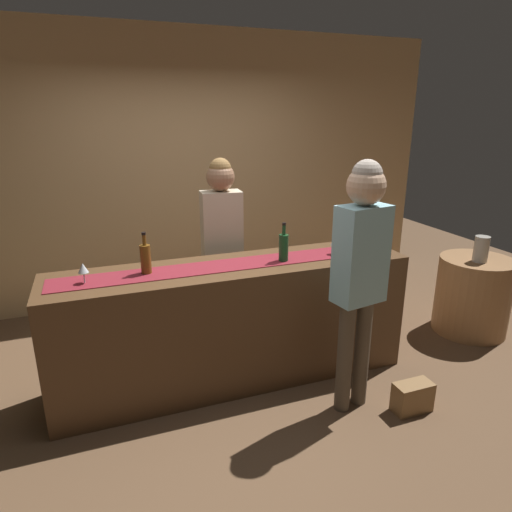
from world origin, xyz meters
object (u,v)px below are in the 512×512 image
vase_on_side_table (481,249)px  wine_glass_far_end (83,269)px  wine_bottle_amber (146,258)px  wine_glass_mid_counter (335,242)px  handbag (412,397)px  wine_glass_near_customer (362,241)px  bartender (222,234)px  wine_bottle_green (284,247)px  round_side_table (473,295)px  customer_sipping (360,261)px

vase_on_side_table → wine_glass_far_end: bearing=179.2°
wine_bottle_amber → wine_glass_mid_counter: (1.47, -0.07, -0.01)m
wine_glass_far_end → handbag: 2.46m
wine_glass_mid_counter → handbag: size_ratio=0.51×
handbag → wine_glass_near_customer: bearing=90.7°
wine_glass_near_customer → wine_glass_mid_counter: same height
bartender → handbag: bartender is taller
wine_glass_far_end → wine_glass_near_customer: bearing=-1.8°
bartender → wine_glass_near_customer: bearing=149.8°
wine_bottle_green → wine_bottle_amber: 1.02m
wine_glass_near_customer → wine_glass_mid_counter: size_ratio=1.00×
bartender → wine_glass_mid_counter: bearing=145.2°
wine_bottle_amber → round_side_table: 3.12m
customer_sipping → vase_on_side_table: 1.78m
wine_glass_mid_counter → customer_sipping: size_ratio=0.08×
wine_glass_near_customer → bartender: bartender is taller
customer_sipping → handbag: customer_sipping is taller
bartender → customer_sipping: (0.60, -1.22, 0.06)m
wine_bottle_green → wine_bottle_amber: (-1.02, 0.08, 0.00)m
wine_glass_far_end → vase_on_side_table: wine_glass_far_end is taller
wine_bottle_amber → wine_glass_mid_counter: 1.47m
bartender → wine_bottle_amber: bearing=42.0°
handbag → wine_bottle_green: bearing=130.2°
wine_bottle_green → wine_glass_mid_counter: wine_bottle_green is taller
wine_glass_near_customer → customer_sipping: (-0.37, -0.55, 0.04)m
wine_bottle_green → wine_glass_far_end: wine_bottle_green is taller
wine_bottle_green → wine_glass_near_customer: (0.67, -0.04, -0.01)m
wine_bottle_green → round_side_table: 2.14m
wine_glass_near_customer → wine_glass_mid_counter: 0.22m
round_side_table → vase_on_side_table: bearing=-131.6°
wine_bottle_green → wine_glass_far_end: size_ratio=2.10×
wine_bottle_green → wine_glass_mid_counter: size_ratio=2.10×
wine_bottle_green → customer_sipping: size_ratio=0.17×
wine_bottle_amber → wine_glass_mid_counter: size_ratio=2.10×
wine_glass_mid_counter → round_side_table: wine_glass_mid_counter is taller
wine_glass_mid_counter → wine_glass_far_end: 1.88m
wine_bottle_amber → bartender: bartender is taller
wine_bottle_amber → vase_on_side_table: wine_bottle_amber is taller
round_side_table → wine_glass_near_customer: bearing=-176.7°
wine_glass_far_end → handbag: bearing=-21.4°
wine_glass_near_customer → wine_glass_far_end: bearing=178.2°
round_side_table → vase_on_side_table: (-0.05, -0.06, 0.49)m
wine_bottle_amber → wine_bottle_green: bearing=-4.5°
customer_sipping → handbag: size_ratio=6.35×
bartender → round_side_table: 2.50m
wine_glass_near_customer → wine_glass_far_end: (-2.10, 0.07, 0.00)m
round_side_table → wine_bottle_green: bearing=-179.0°
wine_bottle_green → handbag: 1.43m
bartender → handbag: bearing=128.8°
handbag → wine_glass_mid_counter: bearing=105.4°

